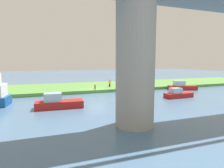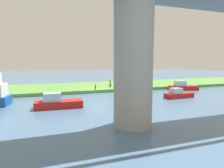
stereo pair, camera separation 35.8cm
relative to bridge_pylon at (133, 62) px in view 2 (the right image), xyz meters
The scene contains 9 objects.
ground_plane 16.60m from the bridge_pylon, 94.93° to the right, with size 160.00×160.00×0.00m, color #4C7093.
grassy_bank 22.33m from the bridge_pylon, 93.58° to the right, with size 80.00×12.00×0.50m, color #5B9342.
bridge_pylon is the anchor object (origin of this frame).
person_on_bank 19.61m from the bridge_pylon, 103.51° to the right, with size 0.48×0.48×1.39m.
mooring_post 17.19m from the bridge_pylon, 94.31° to the right, with size 0.20×0.20×0.74m, color brown.
motorboat_red 22.13m from the bridge_pylon, 139.27° to the right, with size 5.13×2.90×1.62m.
skiff_small 14.53m from the bridge_pylon, 142.52° to the right, with size 4.21×1.71×1.38m.
pontoon_yellow 10.42m from the bridge_pylon, 56.56° to the right, with size 5.09×2.05×1.67m.
motorboat_white 14.65m from the bridge_pylon, 118.53° to the right, with size 4.09×2.42×1.29m.
Camera 2 is at (7.63, 28.91, 5.02)m, focal length 30.49 mm.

